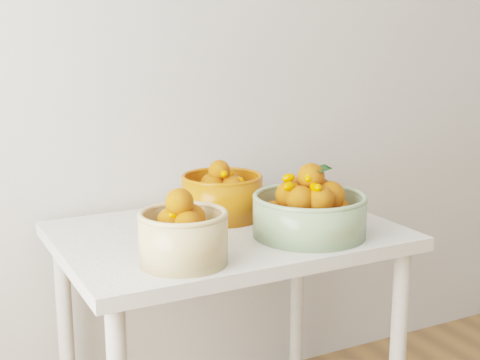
# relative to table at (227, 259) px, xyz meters

# --- Properties ---
(table) EXTENTS (1.00, 0.70, 0.75)m
(table) POSITION_rel_table_xyz_m (0.00, 0.00, 0.00)
(table) COLOR silver
(table) RESTS_ON ground
(bowl_cream) EXTENTS (0.29, 0.29, 0.20)m
(bowl_cream) POSITION_rel_table_xyz_m (-0.23, -0.21, 0.17)
(bowl_cream) COLOR tan
(bowl_cream) RESTS_ON table
(bowl_green) EXTENTS (0.37, 0.37, 0.21)m
(bowl_green) POSITION_rel_table_xyz_m (0.19, -0.16, 0.17)
(bowl_green) COLOR #85A377
(bowl_green) RESTS_ON table
(bowl_orange) EXTENTS (0.27, 0.27, 0.19)m
(bowl_orange) POSITION_rel_table_xyz_m (0.05, 0.13, 0.17)
(bowl_orange) COLOR #C5500D
(bowl_orange) RESTS_ON table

